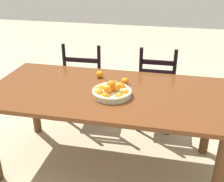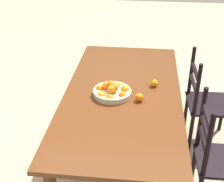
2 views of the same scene
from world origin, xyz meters
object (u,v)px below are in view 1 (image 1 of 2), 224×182
(chair_by_cabinet, at_px, (156,91))
(orange_loose_0, at_px, (125,81))
(fruit_bowl, at_px, (112,91))
(orange_loose_1, at_px, (100,74))
(chair_near_window, at_px, (86,84))
(dining_table, at_px, (107,102))

(chair_by_cabinet, relative_size, orange_loose_0, 14.68)
(chair_by_cabinet, distance_m, fruit_bowl, 0.94)
(chair_by_cabinet, relative_size, orange_loose_1, 15.25)
(chair_near_window, relative_size, fruit_bowl, 3.01)
(chair_near_window, height_order, orange_loose_0, chair_near_window)
(chair_near_window, relative_size, orange_loose_1, 15.05)
(dining_table, bearing_deg, fruit_bowl, -53.47)
(chair_near_window, distance_m, orange_loose_0, 0.91)
(chair_near_window, height_order, chair_by_cabinet, chair_by_cabinet)
(chair_by_cabinet, bearing_deg, orange_loose_1, 43.81)
(chair_by_cabinet, xyz_separation_m, orange_loose_0, (-0.24, -0.60, 0.35))
(fruit_bowl, bearing_deg, orange_loose_1, 119.06)
(chair_near_window, height_order, orange_loose_1, chair_near_window)
(dining_table, distance_m, chair_near_window, 0.91)
(chair_by_cabinet, bearing_deg, chair_near_window, -3.42)
(dining_table, xyz_separation_m, chair_near_window, (-0.42, 0.78, -0.21))
(chair_near_window, bearing_deg, orange_loose_1, 117.73)
(chair_near_window, bearing_deg, fruit_bowl, 117.47)
(fruit_bowl, xyz_separation_m, orange_loose_0, (0.06, 0.22, -0.01))
(dining_table, bearing_deg, orange_loose_1, 116.40)
(chair_by_cabinet, distance_m, orange_loose_1, 0.77)
(chair_near_window, relative_size, chair_by_cabinet, 0.99)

